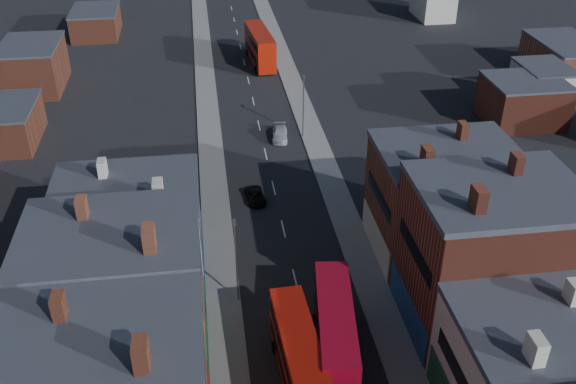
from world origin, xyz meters
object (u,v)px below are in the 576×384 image
object	(u,v)px
bus_1	(335,333)
car_3	(280,134)
bus_2	(260,46)
car_2	(256,196)
bus_0	(299,359)

from	to	relation	value
bus_1	car_3	world-z (taller)	bus_1
bus_2	car_2	xyz separation A→B (m)	(-4.74, -41.38, -2.35)
bus_1	bus_0	bearing A→B (deg)	-137.71
bus_0	car_2	bearing A→B (deg)	88.83
bus_0	car_2	world-z (taller)	bus_0
bus_1	car_2	bearing A→B (deg)	106.62
car_3	bus_1	bearing A→B (deg)	-83.82
car_2	bus_1	bearing A→B (deg)	-87.08
bus_2	car_2	distance (m)	41.72
bus_2	car_2	world-z (taller)	bus_2
bus_1	car_3	xyz separation A→B (m)	(0.71, 37.59, -2.00)
bus_1	bus_2	bearing A→B (deg)	96.71
bus_0	car_3	world-z (taller)	bus_0
bus_1	bus_2	distance (m)	64.82
bus_0	bus_1	bearing A→B (deg)	31.93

